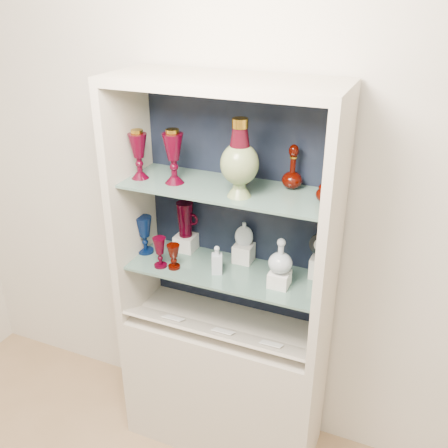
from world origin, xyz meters
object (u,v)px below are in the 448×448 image
at_px(pedestal_lamp_right, 139,154).
at_px(cobalt_goblet, 145,235).
at_px(ruby_decanter_b, 293,165).
at_px(lidded_bowl, 327,191).
at_px(flat_flask, 244,233).
at_px(clear_square_bottle, 217,260).
at_px(ruby_goblet_small, 174,257).
at_px(enamel_urn, 240,158).
at_px(cameo_medallion, 321,246).
at_px(ruby_pitcher, 185,219).
at_px(pedestal_lamp_left, 174,157).
at_px(ruby_goblet_tall, 160,252).
at_px(clear_round_decanter, 281,257).
at_px(ruby_decanter_a, 242,161).

distance_m(pedestal_lamp_right, cobalt_goblet, 0.44).
height_order(pedestal_lamp_right, ruby_decanter_b, pedestal_lamp_right).
distance_m(lidded_bowl, flat_flask, 0.52).
xyz_separation_m(pedestal_lamp_right, clear_square_bottle, (0.38, 0.00, -0.46)).
bearing_deg(ruby_goblet_small, enamel_urn, 1.77).
distance_m(ruby_goblet_small, clear_square_bottle, 0.21).
bearing_deg(cameo_medallion, cobalt_goblet, 177.78).
distance_m(ruby_goblet_small, flat_flask, 0.35).
bearing_deg(cameo_medallion, ruby_goblet_small, -173.04).
xyz_separation_m(cobalt_goblet, ruby_goblet_small, (0.21, -0.08, -0.04)).
bearing_deg(ruby_pitcher, enamel_urn, -23.10).
height_order(pedestal_lamp_left, pedestal_lamp_right, pedestal_lamp_left).
distance_m(enamel_urn, lidded_bowl, 0.38).
height_order(ruby_goblet_tall, ruby_pitcher, ruby_pitcher).
relative_size(clear_square_bottle, cameo_medallion, 1.11).
bearing_deg(cobalt_goblet, clear_round_decanter, -3.16).
xyz_separation_m(ruby_goblet_small, clear_round_decanter, (0.51, 0.05, 0.09)).
bearing_deg(ruby_pitcher, cobalt_goblet, -145.98).
distance_m(pedestal_lamp_right, ruby_goblet_small, 0.50).
bearing_deg(clear_round_decanter, clear_square_bottle, -178.87).
distance_m(lidded_bowl, clear_square_bottle, 0.62).
bearing_deg(clear_square_bottle, cobalt_goblet, 173.73).
bearing_deg(cobalt_goblet, ruby_goblet_tall, -34.60).
bearing_deg(cobalt_goblet, clear_square_bottle, -6.27).
height_order(lidded_bowl, ruby_goblet_tall, lidded_bowl).
bearing_deg(ruby_decanter_a, clear_round_decanter, -21.79).
bearing_deg(lidded_bowl, clear_square_bottle, -174.72).
bearing_deg(pedestal_lamp_left, clear_round_decanter, 0.42).
relative_size(pedestal_lamp_left, ruby_goblet_small, 1.98).
distance_m(cobalt_goblet, flat_flask, 0.50).
relative_size(pedestal_lamp_left, flat_flask, 1.99).
distance_m(flat_flask, clear_round_decanter, 0.27).
height_order(ruby_pitcher, clear_square_bottle, ruby_pitcher).
relative_size(enamel_urn, clear_round_decanter, 2.06).
xyz_separation_m(ruby_pitcher, cameo_medallion, (0.68, -0.00, -0.01)).
height_order(ruby_decanter_b, clear_square_bottle, ruby_decanter_b).
bearing_deg(pedestal_lamp_right, ruby_pitcher, 47.22).
bearing_deg(clear_square_bottle, clear_round_decanter, 1.13).
xyz_separation_m(cobalt_goblet, clear_round_decanter, (0.71, -0.04, 0.05)).
height_order(ruby_decanter_b, ruby_goblet_small, ruby_decanter_b).
relative_size(ruby_decanter_b, flat_flask, 1.70).
bearing_deg(lidded_bowl, enamel_urn, -168.34).
xyz_separation_m(pedestal_lamp_right, flat_flask, (0.45, 0.16, -0.38)).
distance_m(enamel_urn, ruby_goblet_small, 0.61).
height_order(ruby_decanter_a, lidded_bowl, ruby_decanter_a).
xyz_separation_m(ruby_decanter_b, cobalt_goblet, (-0.71, -0.09, -0.43)).
bearing_deg(ruby_decanter_a, cameo_medallion, 8.46).
relative_size(enamel_urn, ruby_goblet_tall, 2.15).
distance_m(pedestal_lamp_left, lidded_bowl, 0.68).
bearing_deg(ruby_decanter_a, ruby_decanter_b, 12.24).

